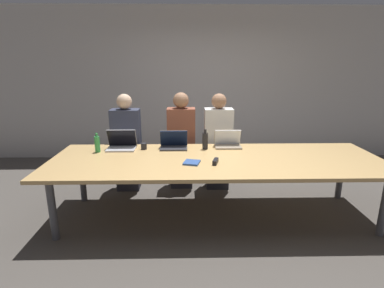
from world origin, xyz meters
TOP-DOWN VIEW (x-y plane):
  - ground_plane at (0.00, 0.00)m, footprint 24.00×24.00m
  - curtain_wall at (0.00, 2.40)m, footprint 12.00×0.06m
  - conference_table at (0.00, 0.00)m, footprint 3.86×1.29m
  - laptop_far_midleft at (-0.52, 0.45)m, footprint 0.36×0.24m
  - person_far_midleft at (-0.42, 0.93)m, footprint 0.40×0.24m
  - laptop_far_left at (-1.19, 0.43)m, footprint 0.37×0.26m
  - person_far_left at (-1.21, 0.85)m, footprint 0.40×0.24m
  - cup_far_left at (-0.90, 0.40)m, footprint 0.07×0.07m
  - bottle_far_left at (-1.46, 0.29)m, footprint 0.07×0.07m
  - laptop_far_center at (0.20, 0.50)m, footprint 0.35×0.23m
  - person_far_center at (0.11, 0.88)m, footprint 0.40×0.24m
  - bottle_far_center at (-0.11, 0.40)m, footprint 0.07×0.07m
  - stapler at (-0.03, -0.18)m, footprint 0.08×0.16m
  - notebook at (-0.29, -0.16)m, footprint 0.21×0.21m

SIDE VIEW (x-z plane):
  - ground_plane at x=0.00m, z-range 0.00..0.00m
  - person_far_center at x=0.11m, z-range -0.02..1.38m
  - person_far_left at x=-1.21m, z-range -0.02..1.38m
  - conference_table at x=0.00m, z-range 0.32..1.06m
  - person_far_midleft at x=-0.42m, z-range -0.02..1.40m
  - notebook at x=-0.29m, z-range 0.74..0.76m
  - stapler at x=-0.03m, z-range 0.74..0.79m
  - cup_far_left at x=-0.90m, z-range 0.74..0.82m
  - laptop_far_center at x=0.20m, z-range 0.69..0.92m
  - laptop_far_midleft at x=-0.52m, z-range 0.69..0.92m
  - laptop_far_left at x=-1.19m, z-range 0.68..0.94m
  - bottle_far_left at x=-1.46m, z-range 0.72..0.96m
  - bottle_far_center at x=-0.11m, z-range 0.72..0.98m
  - curtain_wall at x=0.00m, z-range 0.00..2.80m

